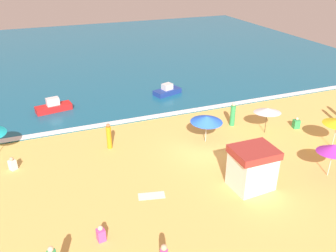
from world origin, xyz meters
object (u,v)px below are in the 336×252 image
Objects in this scene: lifeguard_cabana at (252,168)px; beach_umbrella_3 at (207,119)px; beach_umbrella_4 at (334,148)px; beachgoer_0 at (109,137)px; beachgoer_8 at (233,115)px; beach_umbrella_1 at (268,110)px; beachgoer_7 at (101,234)px; small_boat_1 at (53,107)px; parked_bicycle at (251,146)px; beachgoer_1 at (296,124)px; small_boat_0 at (167,91)px; beachgoer_2 at (13,164)px.

lifeguard_cabana is 5.77m from beach_umbrella_3.
beach_umbrella_4 is 1.19× the size of beachgoer_0.
beach_umbrella_3 is 3.64m from beachgoer_8.
beach_umbrella_4 reaches higher than beach_umbrella_1.
beach_umbrella_4 is at bearing -77.00° from beachgoer_8.
beach_umbrella_1 is 1.20× the size of beachgoer_0.
beach_umbrella_3 reaches higher than beachgoer_7.
beach_umbrella_1 is 11.59m from beachgoer_0.
parked_bicycle is at bearing -44.47° from small_boat_1.
beach_umbrella_3 is (-4.79, 0.36, -0.04)m from beach_umbrella_1.
beachgoer_1 is at bearing -26.98° from beachgoer_8.
beachgoer_1 is 1.05× the size of beachgoer_7.
beachgoer_7 is at bearing -120.51° from small_boat_0.
beach_umbrella_1 is 2.55× the size of beachgoer_2.
beachgoer_0 reaches higher than parked_bicycle.
beachgoer_7 is 0.45× the size of beachgoer_8.
beachgoer_1 is at bearing -4.84° from beachgoer_2.
small_boat_1 is (-14.65, 15.83, -1.40)m from beach_umbrella_4.
lifeguard_cabana reaches higher than beachgoer_1.
parked_bicycle is 15.43m from beachgoer_2.
beachgoer_1 is at bearing -56.49° from small_boat_0.
parked_bicycle is at bearing -102.84° from beachgoer_8.
beach_umbrella_4 is 8.40m from beachgoer_8.
beachgoer_7 is (-8.88, -1.09, -0.91)m from lifeguard_cabana.
beachgoer_1 is at bearing 18.37° from parked_bicycle.
beachgoer_8 is at bearing 66.85° from lifeguard_cabana.
beachgoer_8 is at bearing 77.16° from parked_bicycle.
beach_umbrella_1 is 1.38× the size of parked_bicycle.
beach_umbrella_3 is at bearing -152.53° from beachgoer_8.
beach_umbrella_1 is 17.72m from beachgoer_2.
small_boat_1 is (-3.05, 7.73, -0.40)m from beachgoer_0.
beach_umbrella_3 is at bearing 175.54° from beachgoer_1.
beach_umbrella_4 is at bearing -47.21° from small_boat_1.
beachgoer_1 is at bearing 34.56° from lifeguard_cabana.
small_boat_0 is (9.66, 16.40, 0.06)m from beachgoer_7.
parked_bicycle is 4.09m from beachgoer_8.
beach_umbrella_3 reaches higher than small_boat_0.
parked_bicycle is (-2.56, -1.97, -1.44)m from beach_umbrella_1.
beachgoer_0 is 0.98× the size of beachgoer_8.
beachgoer_0 is 0.61× the size of small_boat_1.
small_boat_1 is at bearing 148.92° from beachgoer_8.
lifeguard_cabana reaches higher than beach_umbrella_4.
beachgoer_2 is at bearing -178.23° from beachgoer_8.
beach_umbrella_1 is 15.21m from beachgoer_7.
beachgoer_7 is at bearing -159.11° from beachgoer_1.
small_boat_0 reaches higher than beachgoer_2.
small_boat_1 is (-14.43, 9.69, -1.34)m from beach_umbrella_1.
beach_umbrella_3 is 11.31m from beachgoer_7.
beachgoer_8 is (-1.65, 1.99, -0.94)m from beach_umbrella_1.
lifeguard_cabana reaches higher than small_boat_0.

